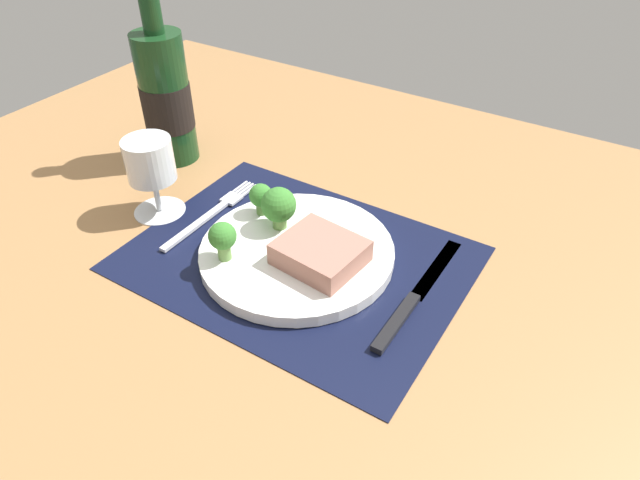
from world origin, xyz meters
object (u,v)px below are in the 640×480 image
Objects in this scene: knife at (413,299)px; wine_glass at (151,166)px; plate at (297,252)px; fork at (212,213)px; steak at (320,253)px; wine_bottle at (166,96)px.

knife is 39.67cm from wine_glass.
wine_glass is at bearing -175.02° from knife.
plate reaches higher than fork.
fork is 31.77cm from knife.
steak is at bearing -172.19° from knife.
steak reaches higher than knife.
plate is at bearing 4.14° from wine_glass.
steak is 0.85× the size of wine_glass.
wine_glass is (-22.82, -1.65, 6.54)cm from plate.
fork is 0.65× the size of wine_bottle.
knife is 0.78× the size of wine_bottle.
fork is 21.54cm from wine_bottle.
wine_glass reaches higher than steak.
plate is 4.68cm from steak.
wine_bottle reaches higher than knife.
steak is (4.03, -0.75, 2.27)cm from plate.
steak is at bearing 1.92° from wine_glass.
fork is at bearing 173.68° from steak.
wine_glass is (-7.22, -3.07, 7.09)cm from fork.
wine_glass reaches higher than fork.
wine_bottle is at bearing 160.51° from plate.
plate reaches higher than knife.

